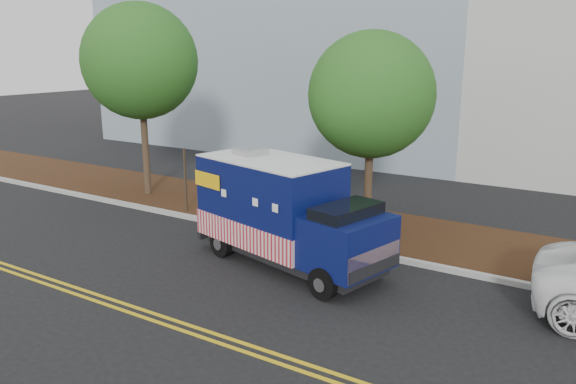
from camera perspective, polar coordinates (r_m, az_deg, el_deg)
The scene contains 9 objects.
ground at distance 16.21m, azimuth -2.10°, elevation -6.31°, with size 120.00×120.00×0.00m, color black.
curb at distance 17.29m, azimuth 0.49°, elevation -4.69°, with size 120.00×0.18×0.15m, color #9E9E99.
mulch_strip at distance 19.03m, azimuth 3.79°, elevation -2.93°, with size 120.00×4.00×0.15m, color black.
centerline_near at distance 13.06m, azimuth -13.30°, elevation -11.98°, with size 120.00×0.10×0.01m, color gold.
centerline_far at distance 12.91m, azimuth -14.09°, elevation -12.36°, with size 120.00×0.10×0.01m, color gold.
tree_a at distance 22.33m, azimuth -14.81°, elevation 12.69°, with size 4.35×4.35×7.44m.
tree_b at distance 17.88m, azimuth 8.47°, elevation 9.71°, with size 3.95×3.95×6.30m.
sign_post at distance 19.89m, azimuth -10.37°, elevation 0.99°, with size 0.06×0.06×2.40m, color #473828.
food_truck at distance 15.17m, azimuth -0.50°, elevation -2.29°, with size 6.07×3.43×3.03m.
Camera 1 is at (8.50, -12.56, 5.71)m, focal length 35.00 mm.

